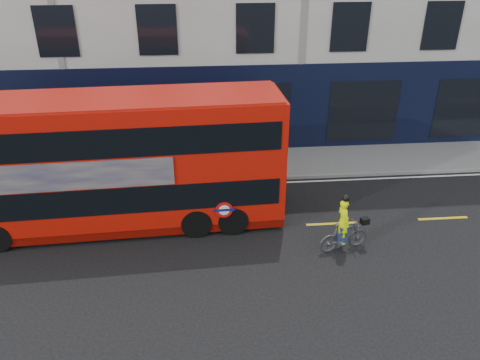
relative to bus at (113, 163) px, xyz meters
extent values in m
plane|color=black|center=(7.29, -2.20, -2.31)|extent=(120.00, 120.00, 0.00)
cube|color=slate|center=(7.29, 4.30, -2.25)|extent=(60.00, 3.00, 0.12)
cube|color=gray|center=(7.29, 2.80, -2.24)|extent=(60.00, 0.12, 0.13)
cube|color=black|center=(7.29, 5.78, -0.31)|extent=(50.00, 0.08, 4.00)
cube|color=silver|center=(7.29, 2.50, -2.30)|extent=(58.00, 0.10, 0.01)
cube|color=red|center=(-0.04, 0.00, 0.14)|extent=(11.20, 3.03, 3.98)
cube|color=#600903|center=(-0.04, 0.00, -2.00)|extent=(11.20, 2.98, 0.30)
cube|color=black|center=(-0.04, 0.00, -0.74)|extent=(10.76, 3.05, 0.91)
cube|color=black|center=(-0.04, 0.00, 1.17)|extent=(10.76, 3.05, 0.91)
cube|color=#A0130B|center=(-0.04, 0.00, 2.15)|extent=(10.97, 2.92, 0.08)
cube|color=black|center=(5.52, 0.26, -0.74)|extent=(0.14, 2.27, 0.91)
cube|color=black|center=(5.52, 0.26, 1.17)|extent=(0.14, 2.27, 0.91)
cube|color=gray|center=(-0.99, -1.34, 0.22)|extent=(6.05, 0.32, 0.91)
cylinder|color=red|center=(3.54, -1.13, -1.30)|extent=(0.57, 0.05, 0.56)
cylinder|color=white|center=(3.54, -1.13, -1.30)|extent=(0.36, 0.04, 0.36)
cube|color=#0C1459|center=(3.54, -1.14, -1.30)|extent=(0.71, 0.05, 0.09)
cylinder|color=black|center=(3.79, 0.18, -1.80)|extent=(1.13, 2.62, 1.01)
cylinder|color=black|center=(2.58, 0.12, -1.80)|extent=(1.13, 2.62, 1.01)
cylinder|color=black|center=(-3.67, -0.17, -1.80)|extent=(1.13, 2.62, 1.01)
imported|color=#484A4D|center=(7.23, -2.19, -1.81)|extent=(1.72, 0.84, 1.00)
imported|color=#D0E601|center=(7.14, -2.21, -1.25)|extent=(0.47, 0.61, 1.49)
cube|color=black|center=(7.91, -2.03, -1.39)|extent=(0.29, 0.25, 0.20)
cube|color=navy|center=(7.14, -2.21, -1.72)|extent=(0.34, 0.40, 0.63)
sphere|color=black|center=(7.14, -2.21, -0.43)|extent=(0.24, 0.24, 0.24)
camera|label=1|loc=(2.92, -14.07, 6.46)|focal=35.00mm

